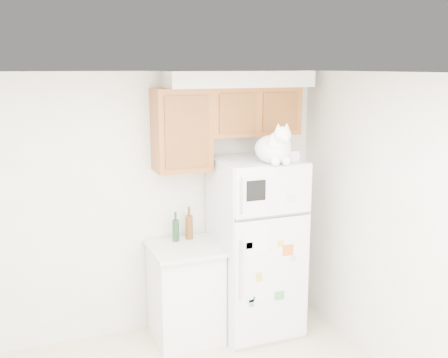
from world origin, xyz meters
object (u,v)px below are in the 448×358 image
refrigerator (256,246)px  bottle_amber (189,223)px  bottle_green (176,227)px  cat (275,148)px  storage_box_front (291,155)px  storage_box_back (268,151)px  base_counter (185,292)px

refrigerator → bottle_amber: size_ratio=5.42×
bottle_green → cat: bearing=-32.2°
storage_box_front → bottle_green: size_ratio=0.53×
refrigerator → storage_box_front: bearing=-31.3°
bottle_green → bottle_amber: (0.14, 0.02, 0.02)m
storage_box_back → storage_box_front: bearing=-53.1°
refrigerator → cat: 1.02m
storage_box_front → bottle_green: (-0.99, 0.39, -0.68)m
refrigerator → bottle_green: size_ratio=6.03×
storage_box_front → bottle_amber: (-0.85, 0.41, -0.67)m
refrigerator → bottle_amber: 0.68m
base_counter → storage_box_front: (0.95, -0.23, 1.28)m
refrigerator → storage_box_front: (0.26, -0.16, 0.89)m
base_counter → storage_box_front: bearing=-13.8°
refrigerator → bottle_green: refrigerator is taller
refrigerator → base_counter: 0.79m
refrigerator → base_counter: (-0.69, 0.07, -0.39)m
refrigerator → bottle_amber: bearing=157.0°
bottle_green → storage_box_front: bearing=-21.6°
base_counter → bottle_amber: 0.65m
cat → storage_box_front: 0.25m
refrigerator → bottle_green: 0.79m
storage_box_front → bottle_green: 1.27m
storage_box_back → bottle_amber: bearing=-175.4°
cat → bottle_green: 1.21m
refrigerator → storage_box_back: bearing=32.0°
base_counter → storage_box_front: storage_box_front is taller
cat → storage_box_front: (0.21, 0.10, -0.10)m
storage_box_front → bottle_amber: 1.16m
base_counter → cat: size_ratio=1.72×
storage_box_front → bottle_amber: bearing=178.5°
storage_box_back → bottle_amber: (-0.75, 0.15, -0.67)m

